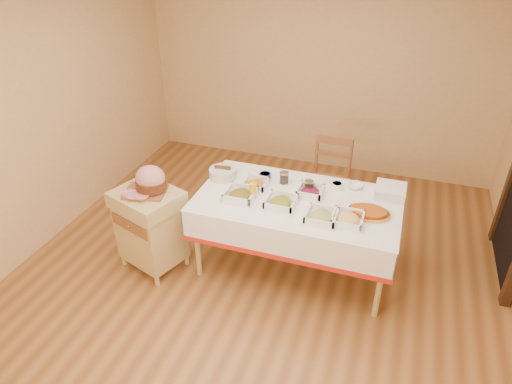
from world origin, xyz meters
TOP-DOWN VIEW (x-y plane):
  - room_shell at (0.00, 0.00)m, footprint 5.00×5.00m
  - dining_table at (0.30, 0.30)m, footprint 1.82×1.02m
  - butcher_cart at (-1.00, -0.12)m, footprint 0.70×0.64m
  - dining_chair at (0.43, 1.21)m, footprint 0.43×0.41m
  - ham_on_board at (-0.96, -0.09)m, footprint 0.38×0.37m
  - serving_dish_a at (-0.19, 0.15)m, footprint 0.27×0.27m
  - serving_dish_b at (0.18, 0.16)m, footprint 0.26×0.26m
  - serving_dish_c at (0.56, 0.05)m, footprint 0.26×0.26m
  - serving_dish_d at (0.78, 0.09)m, footprint 0.25×0.25m
  - serving_dish_e at (-0.13, 0.39)m, footprint 0.23×0.22m
  - serving_dish_f at (0.39, 0.41)m, footprint 0.24×0.22m
  - small_bowl_left at (-0.44, 0.57)m, footprint 0.11×0.11m
  - small_bowl_mid at (-0.10, 0.57)m, footprint 0.12×0.12m
  - small_bowl_right at (0.60, 0.61)m, footprint 0.11×0.11m
  - bowl_white_imported at (0.34, 0.57)m, footprint 0.19×0.19m
  - bowl_small_imported at (0.76, 0.67)m, footprint 0.17×0.17m
  - preserve_jar_left at (0.10, 0.54)m, footprint 0.09×0.09m
  - preserve_jar_right at (0.36, 0.47)m, footprint 0.09×0.09m
  - mustard_bottle at (-0.09, 0.18)m, footprint 0.06×0.06m
  - bread_basket at (-0.49, 0.45)m, footprint 0.26×0.26m
  - plate_stack at (1.08, 0.63)m, footprint 0.27×0.27m
  - brass_platter at (0.93, 0.26)m, footprint 0.36×0.26m

SIDE VIEW (x-z plane):
  - butcher_cart at x=-1.00m, z-range 0.06..0.87m
  - dining_chair at x=0.43m, z-range 0.01..0.96m
  - dining_table at x=0.30m, z-range 0.22..0.98m
  - bowl_white_imported at x=0.34m, z-range 0.76..0.80m
  - bowl_small_imported at x=0.76m, z-range 0.76..0.80m
  - brass_platter at x=0.93m, z-range 0.76..0.81m
  - small_bowl_mid at x=-0.10m, z-range 0.76..0.81m
  - small_bowl_left at x=-0.44m, z-range 0.76..0.81m
  - small_bowl_right at x=0.60m, z-range 0.76..0.82m
  - serving_dish_d at x=0.78m, z-range 0.74..0.84m
  - serving_dish_e at x=-0.13m, z-range 0.74..0.84m
  - serving_dish_c at x=0.56m, z-range 0.74..0.85m
  - serving_dish_b at x=0.18m, z-range 0.74..0.85m
  - serving_dish_f at x=0.39m, z-range 0.74..0.85m
  - serving_dish_a at x=-0.19m, z-range 0.74..0.86m
  - plate_stack at x=1.08m, z-range 0.76..0.86m
  - preserve_jar_right at x=0.36m, z-range 0.75..0.86m
  - bread_basket at x=-0.49m, z-range 0.75..0.87m
  - preserve_jar_left at x=0.10m, z-range 0.75..0.87m
  - mustard_bottle at x=-0.09m, z-range 0.75..0.94m
  - ham_on_board at x=-0.96m, z-range 0.80..1.05m
  - room_shell at x=0.00m, z-range -1.20..3.80m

